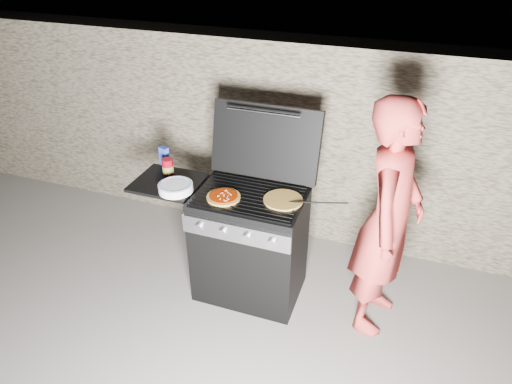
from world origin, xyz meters
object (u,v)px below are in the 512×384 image
(gas_grill, at_px, (220,239))
(person, at_px, (388,221))
(sauce_jar, at_px, (168,167))
(pizza_topped, at_px, (223,197))

(gas_grill, height_order, person, person)
(gas_grill, distance_m, sauce_jar, 0.70)
(gas_grill, height_order, sauce_jar, sauce_jar)
(gas_grill, bearing_deg, sauce_jar, 167.86)
(sauce_jar, relative_size, person, 0.07)
(gas_grill, xyz_separation_m, person, (1.23, 0.05, 0.42))
(gas_grill, distance_m, person, 1.30)
(sauce_jar, distance_m, person, 1.70)
(pizza_topped, height_order, person, person)
(pizza_topped, relative_size, sauce_jar, 1.85)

